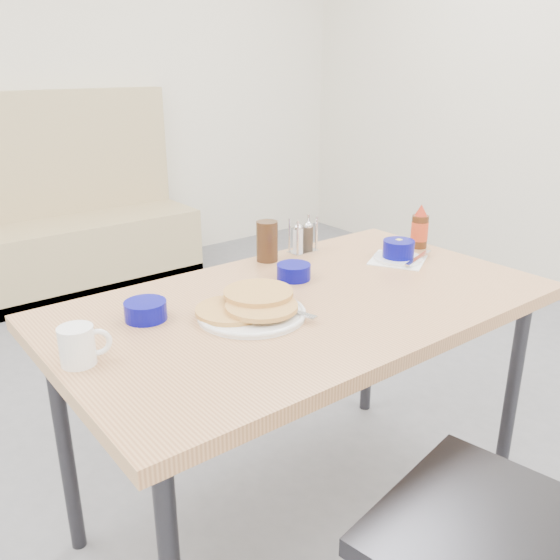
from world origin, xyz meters
TOP-DOWN VIEW (x-y plane):
  - wall_back at (0.00, 2.97)m, footprint 5.00×0.06m
  - booth_bench at (0.00, 2.78)m, footprint 1.90×0.56m
  - dining_table at (0.00, 0.25)m, footprint 1.40×0.80m
  - diner_chair at (-0.07, -0.55)m, footprint 0.54×0.54m
  - pancake_plate at (-0.18, 0.25)m, footprint 0.29×0.29m
  - coffee_mug at (-0.64, 0.27)m, footprint 0.11×0.08m
  - grits_setting at (0.47, 0.32)m, footprint 0.25×0.23m
  - creamer_bowl at (-0.41, 0.40)m, footprint 0.11×0.11m
  - butter_bowl at (0.08, 0.40)m, footprint 0.10×0.10m
  - amber_tumbler at (0.12, 0.59)m, footprint 0.09×0.09m
  - condiment_caddy at (0.28, 0.59)m, footprint 0.10×0.06m
  - syrup_bottle at (0.64, 0.37)m, footprint 0.06×0.06m

SIDE VIEW (x-z plane):
  - booth_bench at x=0.00m, z-range -0.26..0.96m
  - diner_chair at x=-0.07m, z-range 0.08..1.10m
  - dining_table at x=0.00m, z-range 0.32..1.08m
  - pancake_plate at x=-0.18m, z-range 0.76..0.81m
  - butter_bowl at x=0.08m, z-range 0.76..0.81m
  - creamer_bowl at x=-0.41m, z-range 0.76..0.81m
  - grits_setting at x=0.47m, z-range 0.75..0.83m
  - condiment_caddy at x=0.28m, z-range 0.74..0.87m
  - coffee_mug at x=-0.64m, z-range 0.76..0.85m
  - amber_tumbler at x=0.12m, z-range 0.76..0.90m
  - syrup_bottle at x=0.64m, z-range 0.75..0.91m
  - wall_back at x=0.00m, z-range 0.00..2.80m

